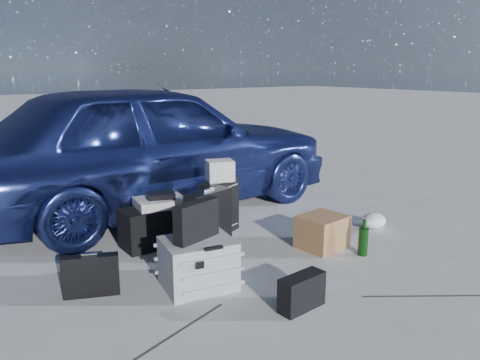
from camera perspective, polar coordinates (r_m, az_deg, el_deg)
name	(u,v)px	position (r m, az deg, el deg)	size (l,w,h in m)	color
ground	(272,271)	(3.95, 3.92, -10.98)	(60.00, 60.00, 0.00)	#BBBBB5
car	(151,145)	(5.54, -10.80, 4.15)	(1.80, 4.47, 1.52)	navy
pelican_case	(198,263)	(3.63, -5.13, -10.07)	(0.52, 0.43, 0.38)	#929596
laptop_bag	(197,221)	(3.52, -5.32, -4.98)	(0.39, 0.10, 0.29)	black
briefcase	(91,276)	(3.66, -17.72, -11.05)	(0.40, 0.09, 0.31)	black
suitcase_left	(209,222)	(4.21, -3.84, -5.18)	(0.45, 0.16, 0.58)	black
suitcase_right	(220,207)	(4.71, -2.51, -3.31)	(0.46, 0.17, 0.55)	black
white_carton	(220,170)	(4.60, -2.47, 1.17)	(0.25, 0.20, 0.20)	beige
duffel_bag	(161,225)	(4.51, -9.56, -5.44)	(0.75, 0.32, 0.37)	black
flat_box_white	(160,202)	(4.45, -9.72, -2.67)	(0.45, 0.34, 0.08)	beige
flat_box_black	(161,195)	(4.43, -9.56, -1.86)	(0.25, 0.18, 0.05)	black
cardboard_box	(322,232)	(4.45, 9.98, -6.21)	(0.41, 0.36, 0.31)	olive
plastic_bag	(373,221)	(5.11, 15.96, -4.79)	(0.28, 0.24, 0.16)	white
messenger_bag	(302,292)	(3.36, 7.54, -13.39)	(0.36, 0.13, 0.25)	black
green_bottle	(363,237)	(4.34, 14.81, -6.72)	(0.09, 0.09, 0.34)	black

